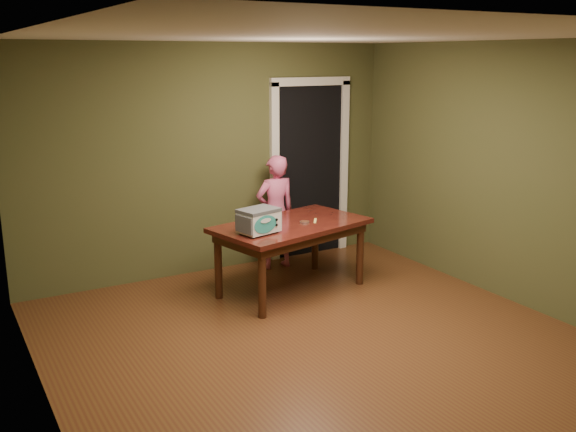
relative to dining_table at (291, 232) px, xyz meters
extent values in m
plane|color=brown|center=(-0.42, -1.41, -0.65)|extent=(5.00, 5.00, 0.00)
cube|color=#464726|center=(-0.42, 1.09, 0.65)|extent=(4.50, 0.02, 2.60)
cube|color=#464726|center=(-2.67, -1.41, 0.65)|extent=(0.02, 5.00, 2.60)
cube|color=#464726|center=(1.83, -1.41, 0.65)|extent=(0.02, 5.00, 2.60)
cube|color=white|center=(-0.42, -1.41, 1.95)|extent=(4.50, 5.00, 0.02)
cube|color=black|center=(0.88, 1.39, 0.40)|extent=(0.90, 0.60, 2.10)
cube|color=black|center=(0.88, 1.07, 0.40)|extent=(0.90, 0.02, 2.10)
cube|color=white|center=(0.38, 1.06, 0.40)|extent=(0.10, 0.06, 2.20)
cube|color=white|center=(1.38, 1.06, 0.40)|extent=(0.10, 0.06, 2.20)
cube|color=white|center=(0.88, 1.06, 1.50)|extent=(1.10, 0.06, 0.10)
cube|color=#39110C|center=(0.00, 0.00, 0.07)|extent=(1.76, 1.23, 0.05)
cube|color=#371A0D|center=(0.00, 0.00, 0.00)|extent=(1.62, 1.09, 0.10)
cylinder|color=#371A0D|center=(-0.61, -0.49, -0.30)|extent=(0.08, 0.08, 0.70)
cylinder|color=#371A0D|center=(-0.76, 0.19, -0.30)|extent=(0.08, 0.08, 0.70)
cylinder|color=#371A0D|center=(0.76, -0.19, -0.30)|extent=(0.08, 0.08, 0.70)
cylinder|color=#371A0D|center=(0.61, 0.49, -0.30)|extent=(0.08, 0.08, 0.70)
cylinder|color=#4C4F54|center=(-0.60, -0.32, 0.11)|extent=(0.03, 0.03, 0.02)
cylinder|color=#4C4F54|center=(-0.65, -0.12, 0.11)|extent=(0.03, 0.03, 0.02)
cylinder|color=#4C4F54|center=(-0.30, -0.24, 0.11)|extent=(0.03, 0.03, 0.02)
cylinder|color=#4C4F54|center=(-0.35, -0.05, 0.11)|extent=(0.03, 0.03, 0.02)
cube|color=white|center=(-0.48, -0.18, 0.22)|extent=(0.42, 0.35, 0.21)
cube|color=#4C4F54|center=(-0.48, -0.18, 0.33)|extent=(0.43, 0.35, 0.03)
cube|color=#4C4F54|center=(-0.66, -0.23, 0.22)|extent=(0.07, 0.23, 0.16)
cube|color=#4C4F54|center=(-0.29, -0.14, 0.22)|extent=(0.07, 0.23, 0.16)
ellipsoid|color=teal|center=(-0.47, -0.32, 0.22)|extent=(0.28, 0.08, 0.18)
cylinder|color=black|center=(-0.33, -0.29, 0.24)|extent=(0.03, 0.02, 0.03)
cylinder|color=black|center=(-0.33, -0.29, 0.19)|extent=(0.02, 0.02, 0.02)
cylinder|color=silver|center=(0.12, -0.08, 0.11)|extent=(0.10, 0.10, 0.02)
cylinder|color=#4B2519|center=(0.12, -0.08, 0.12)|extent=(0.09, 0.09, 0.01)
cube|color=#FFE66E|center=(0.26, -0.05, 0.10)|extent=(0.12, 0.16, 0.01)
imported|color=#DA5988|center=(0.24, 0.79, 0.02)|extent=(0.50, 0.33, 1.34)
camera|label=1|loc=(-3.24, -5.61, 1.80)|focal=40.00mm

